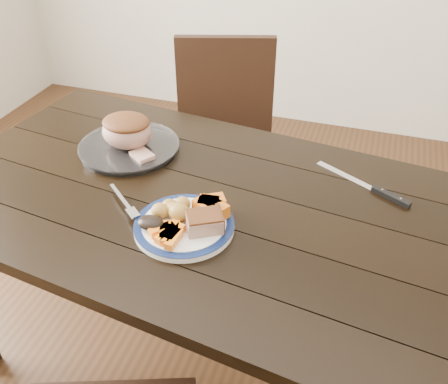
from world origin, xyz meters
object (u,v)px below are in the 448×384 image
(dinner_plate, at_px, (184,226))
(fork, at_px, (125,203))
(dining_table, at_px, (201,222))
(roast_joint, at_px, (127,132))
(pork_slice, at_px, (204,223))
(serving_platter, at_px, (129,148))
(chair_far, at_px, (225,137))
(carving_knife, at_px, (379,191))

(dinner_plate, xyz_separation_m, fork, (-0.19, 0.03, 0.01))
(dining_table, xyz_separation_m, fork, (-0.18, -0.11, 0.11))
(dinner_plate, relative_size, fork, 1.81)
(dining_table, relative_size, roast_joint, 10.32)
(dining_table, xyz_separation_m, pork_slice, (0.07, -0.15, 0.13))
(fork, relative_size, roast_joint, 0.89)
(dinner_plate, distance_m, fork, 0.19)
(dinner_plate, xyz_separation_m, serving_platter, (-0.32, 0.32, 0.00))
(dining_table, xyz_separation_m, chair_far, (-0.16, 0.73, -0.13))
(pork_slice, height_order, roast_joint, roast_joint)
(serving_platter, bearing_deg, pork_slice, -40.36)
(dining_table, distance_m, dinner_plate, 0.18)
(fork, bearing_deg, serving_platter, 155.34)
(chair_far, bearing_deg, serving_platter, 57.78)
(serving_platter, xyz_separation_m, pork_slice, (0.38, -0.32, 0.03))
(chair_far, height_order, pork_slice, chair_far)
(chair_far, xyz_separation_m, carving_knife, (0.65, -0.55, 0.23))
(serving_platter, distance_m, pork_slice, 0.50)
(fork, xyz_separation_m, carving_knife, (0.67, 0.30, -0.01))
(serving_platter, distance_m, roast_joint, 0.06)
(dinner_plate, bearing_deg, carving_knife, 34.46)
(pork_slice, bearing_deg, roast_joint, 139.64)
(dining_table, distance_m, roast_joint, 0.39)
(fork, bearing_deg, roast_joint, 155.34)
(chair_far, relative_size, serving_platter, 2.90)
(dining_table, bearing_deg, carving_knife, 20.59)
(pork_slice, distance_m, roast_joint, 0.50)
(chair_far, height_order, carving_knife, chair_far)
(pork_slice, distance_m, fork, 0.25)
(chair_far, distance_m, pork_slice, 0.95)
(chair_far, bearing_deg, fork, 71.78)
(chair_far, bearing_deg, carving_knife, 122.59)
(roast_joint, bearing_deg, pork_slice, -40.36)
(serving_platter, xyz_separation_m, carving_knife, (0.80, 0.01, -0.00))
(carving_knife, bearing_deg, dining_table, -130.49)
(dinner_plate, distance_m, carving_knife, 0.58)
(serving_platter, xyz_separation_m, roast_joint, (0.00, 0.00, 0.06))
(dinner_plate, xyz_separation_m, carving_knife, (0.48, 0.33, -0.00))
(serving_platter, relative_size, roast_joint, 1.94)
(chair_far, bearing_deg, pork_slice, 87.45)
(pork_slice, relative_size, fork, 0.61)
(roast_joint, bearing_deg, chair_far, 74.95)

